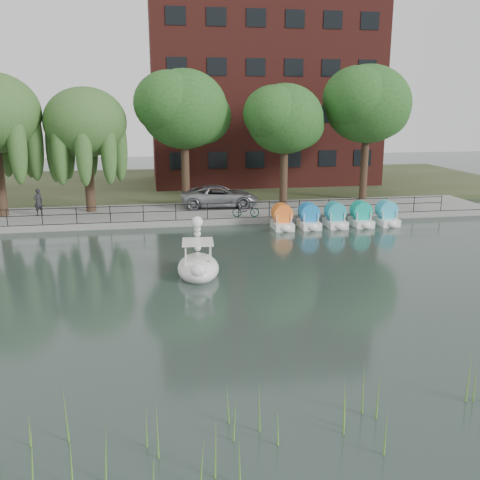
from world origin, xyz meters
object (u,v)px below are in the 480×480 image
object	(u,v)px
minivan	(219,195)
bicycle	(246,209)
pedestrian	(38,200)
swan_boat	(198,263)

from	to	relation	value
minivan	bicycle	world-z (taller)	minivan
pedestrian	swan_boat	xyz separation A→B (m)	(9.18, -13.15, -0.84)
bicycle	pedestrian	world-z (taller)	pedestrian
swan_boat	bicycle	bearing A→B (deg)	73.22
bicycle	minivan	bearing A→B (deg)	26.11
pedestrian	bicycle	bearing A→B (deg)	124.87
bicycle	pedestrian	xyz separation A→B (m)	(-13.21, 2.91, 0.49)
minivan	pedestrian	xyz separation A→B (m)	(-12.02, -0.87, 0.13)
minivan	swan_boat	xyz separation A→B (m)	(-2.84, -14.02, -0.72)
pedestrian	minivan	bearing A→B (deg)	141.41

